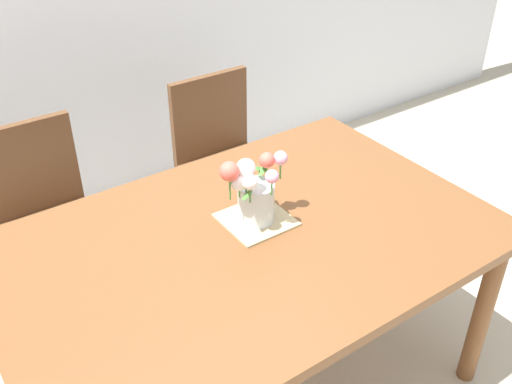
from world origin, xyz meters
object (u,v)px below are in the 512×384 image
chair_left (44,213)px  flower_vase (254,191)px  dining_table (248,256)px  chair_right (223,154)px

chair_left → flower_vase: size_ratio=3.31×
chair_left → flower_vase: (0.51, -0.83, 0.37)m
dining_table → chair_left: (-0.45, 0.89, -0.15)m
chair_right → flower_vase: (-0.39, -0.83, 0.37)m
chair_right → chair_left: bearing=0.0°
chair_left → flower_vase: flower_vase is taller
dining_table → chair_left: 1.01m
chair_left → flower_vase: 1.05m
chair_right → flower_vase: 0.99m
chair_right → dining_table: bearing=63.2°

